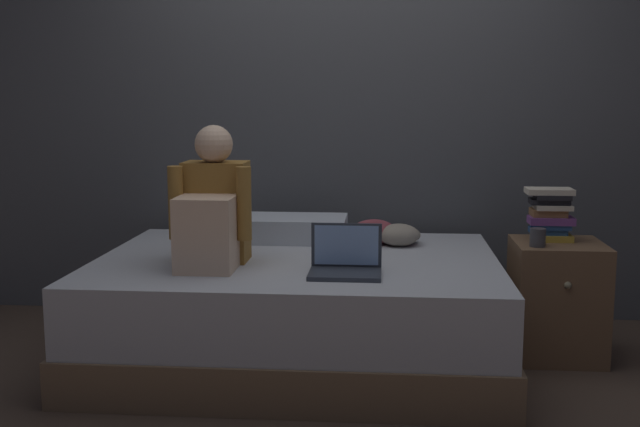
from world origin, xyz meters
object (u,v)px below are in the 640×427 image
(nightstand, at_px, (557,300))
(book_stack, at_px, (550,213))
(laptop, at_px, (346,262))
(pillow, at_px, (295,228))
(mug, at_px, (538,238))
(bed, at_px, (298,309))
(person_sitting, at_px, (212,212))
(clothes_pile, at_px, (390,234))

(nightstand, height_order, book_stack, book_stack)
(laptop, distance_m, pillow, 0.86)
(laptop, bearing_deg, pillow, 111.81)
(nightstand, xyz_separation_m, mug, (-0.13, -0.12, 0.34))
(pillow, distance_m, book_stack, 1.35)
(bed, bearing_deg, mug, 2.06)
(person_sitting, bearing_deg, book_stack, 14.55)
(pillow, height_order, book_stack, book_stack)
(book_stack, height_order, clothes_pile, book_stack)
(nightstand, relative_size, laptop, 1.85)
(pillow, distance_m, clothes_pile, 0.53)
(person_sitting, relative_size, mug, 7.28)
(book_stack, relative_size, clothes_pile, 0.71)
(bed, distance_m, book_stack, 1.37)
(bed, bearing_deg, book_stack, 10.00)
(book_stack, bearing_deg, pillow, 170.29)
(nightstand, xyz_separation_m, laptop, (-1.04, -0.51, 0.29))
(nightstand, xyz_separation_m, pillow, (-1.36, 0.29, 0.30))
(pillow, bearing_deg, nightstand, -11.92)
(person_sitting, distance_m, mug, 1.57)
(bed, bearing_deg, clothes_pile, 38.67)
(bed, distance_m, nightstand, 1.31)
(mug, height_order, clothes_pile, mug)
(nightstand, distance_m, clothes_pile, 0.91)
(book_stack, bearing_deg, person_sitting, -165.45)
(bed, xyz_separation_m, nightstand, (1.30, 0.16, 0.03))
(nightstand, bearing_deg, book_stack, 121.28)
(bed, bearing_deg, nightstand, 7.10)
(person_sitting, bearing_deg, bed, 28.24)
(bed, height_order, mug, mug)
(mug, bearing_deg, person_sitting, -170.99)
(nightstand, height_order, clothes_pile, clothes_pile)
(laptop, relative_size, clothes_pile, 0.86)
(bed, relative_size, book_stack, 7.56)
(person_sitting, relative_size, book_stack, 2.48)
(nightstand, height_order, person_sitting, person_sitting)
(bed, relative_size, laptop, 6.25)
(laptop, relative_size, book_stack, 1.21)
(pillow, bearing_deg, clothes_pile, -9.07)
(nightstand, relative_size, person_sitting, 0.90)
(bed, relative_size, pillow, 3.57)
(bed, xyz_separation_m, clothes_pile, (0.46, 0.37, 0.33))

